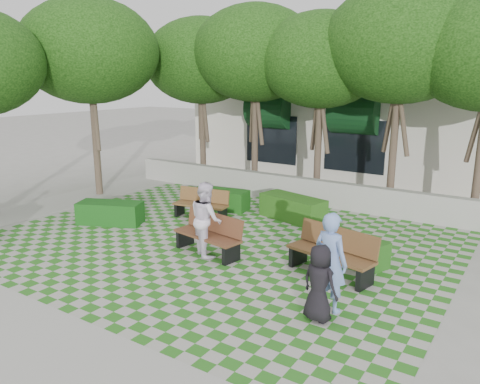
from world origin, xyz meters
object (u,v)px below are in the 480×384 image
Objects in this scene: bench_mid at (209,235)px; hedge_east at (350,248)px; hedge_west at (110,213)px; person_blue at (330,262)px; person_dark at (319,283)px; hedge_midright at (293,208)px; person_white at (206,219)px; hedge_midleft at (220,199)px; bench_west at (202,204)px; bench_east at (332,253)px.

hedge_east is at bearing 35.07° from bench_mid.
hedge_east is at bearing 9.30° from hedge_west.
person_blue is 0.54m from person_dark.
hedge_midright is 1.09× the size of person_blue.
person_blue reaches higher than person_white.
hedge_midright is at bearing 4.78° from hedge_midleft.
person_blue is at bearing -39.83° from bench_west.
hedge_west is 7.95m from person_blue.
hedge_west is at bearing -119.64° from hedge_midleft.
hedge_east is 5.77m from hedge_midleft.
hedge_midleft is 0.98× the size of person_blue.
hedge_east is (5.28, -0.85, -0.12)m from bench_west.
bench_west is at bearing 172.80° from bench_east.
person_blue is (7.79, -1.44, 0.64)m from hedge_west.
person_white is at bearing -5.87° from hedge_west.
hedge_midleft is at bearing 159.20° from hedge_east.
bench_west reaches higher than hedge_midleft.
person_white reaches higher than bench_east.
hedge_east is at bearing -39.57° from hedge_midright.
hedge_west is (-1.84, -3.24, 0.00)m from hedge_midleft.
person_white reaches higher than person_dark.
bench_west is 1.21m from hedge_midleft.
hedge_west is at bearing 29.06° from person_white.
bench_east is at bearing -30.02° from hedge_midleft.
bench_mid is 4.06m from hedge_west.
bench_mid is 3.15m from bench_west.
bench_mid is at bearing -11.00° from person_dark.
bench_mid reaches higher than bench_west.
hedge_midright is at bearing 141.90° from bench_east.
hedge_midright is at bearing 37.60° from hedge_west.
hedge_midleft is at bearing 131.68° from bench_mid.
person_white is at bearing -1.25° from person_blue.
person_dark reaches higher than hedge_midleft.
hedge_midleft is (-5.35, 3.09, -0.19)m from bench_east.
bench_east is 1.11× the size of hedge_west.
bench_mid is at bearing -57.44° from bench_west.
bench_east is 4.28m from hedge_midright.
person_dark is (0.59, -2.06, 0.21)m from bench_east.
bench_mid is at bearing -4.48° from hedge_west.
bench_west reaches higher than hedge_east.
hedge_west is 1.32× the size of person_dark.
hedge_east is at bearing -20.80° from hedge_midleft.
hedge_west is 1.03× the size of person_white.
person_white is at bearing -153.42° from hedge_east.
person_dark is at bearing -61.24° from bench_east.
hedge_midleft is 3.72m from hedge_west.
hedge_midleft is at bearing -24.04° from person_white.
person_dark is at bearing -40.93° from hedge_midleft.
bench_west is 0.94× the size of person_blue.
person_white is (-3.20, -1.60, 0.62)m from hedge_east.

